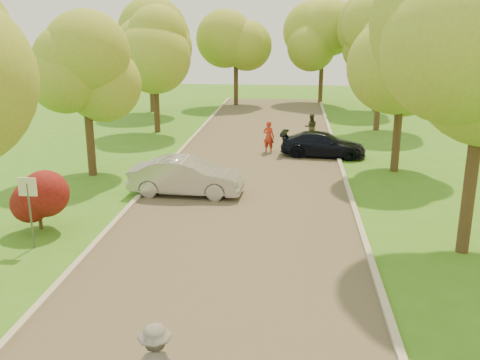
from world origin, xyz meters
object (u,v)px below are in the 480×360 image
at_px(street_sign, 29,198).
at_px(person_striped, 269,137).
at_px(person_olive, 311,127).
at_px(silver_sedan, 186,177).
at_px(dark_sedan, 323,144).

distance_m(street_sign, person_striped, 14.60).
relative_size(street_sign, person_olive, 1.45).
relative_size(silver_sedan, person_olive, 2.93).
bearing_deg(person_striped, person_olive, -103.17).
bearing_deg(person_olive, person_striped, 53.43).
bearing_deg(person_olive, street_sign, 59.47).
height_order(silver_sedan, person_striped, person_striped).
xyz_separation_m(dark_sedan, person_striped, (-2.77, 0.59, 0.21)).
bearing_deg(street_sign, silver_sedan, 58.09).
xyz_separation_m(person_striped, person_olive, (2.26, 3.43, -0.07)).
bearing_deg(silver_sedan, person_striped, -17.99).
bearing_deg(silver_sedan, street_sign, 150.75).
distance_m(silver_sedan, dark_sedan, 8.91).
distance_m(street_sign, silver_sedan, 6.67).
relative_size(person_striped, person_olive, 1.10).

